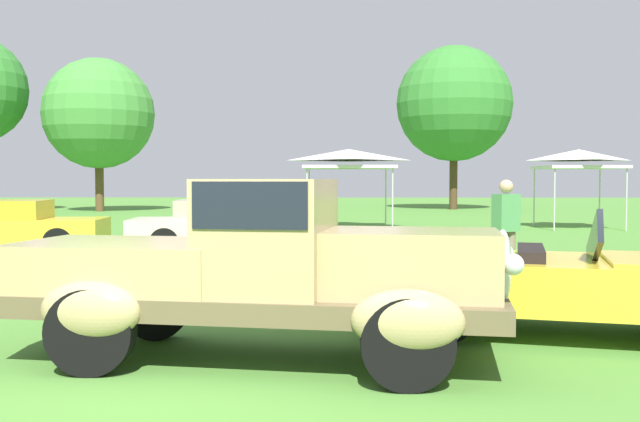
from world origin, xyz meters
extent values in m
plane|color=#4C8433|center=(0.00, 0.00, 0.00)|extent=(120.00, 120.00, 0.00)
cube|color=brown|center=(0.36, 0.59, 0.56)|extent=(4.74, 2.14, 0.20)
cube|color=tan|center=(1.71, 0.38, 0.94)|extent=(1.84, 1.34, 0.60)
ellipsoid|color=silver|center=(2.57, 0.24, 0.92)|extent=(0.24, 0.54, 0.68)
cube|color=tan|center=(0.49, 0.57, 1.18)|extent=(1.29, 1.53, 1.04)
cube|color=black|center=(0.49, 0.57, 1.48)|extent=(1.20, 1.55, 0.40)
cube|color=tan|center=(-0.91, 0.79, 0.86)|extent=(2.18, 1.70, 0.48)
ellipsoid|color=tan|center=(1.90, 1.08, 0.56)|extent=(0.96, 0.50, 0.52)
ellipsoid|color=tan|center=(1.67, -0.34, 0.56)|extent=(0.96, 0.50, 0.52)
ellipsoid|color=tan|center=(-0.80, 1.51, 0.56)|extent=(0.96, 0.50, 0.52)
ellipsoid|color=tan|center=(-1.02, 0.08, 0.56)|extent=(0.96, 0.50, 0.52)
sphere|color=silver|center=(2.69, 0.67, 1.00)|extent=(0.18, 0.18, 0.18)
sphere|color=silver|center=(2.55, -0.20, 1.00)|extent=(0.18, 0.18, 0.18)
cylinder|color=black|center=(1.90, 1.08, 0.38)|extent=(0.76, 0.24, 0.76)
cylinder|color=black|center=(1.67, -0.34, 0.38)|extent=(0.76, 0.24, 0.76)
cylinder|color=black|center=(-0.80, 1.51, 0.38)|extent=(0.76, 0.24, 0.76)
cylinder|color=black|center=(-1.02, 0.08, 0.38)|extent=(0.76, 0.24, 0.76)
cube|color=yellow|center=(3.65, 1.74, 0.57)|extent=(4.42, 2.70, 0.52)
cube|color=black|center=(3.90, 1.68, 0.99)|extent=(0.37, 1.22, 0.82)
cube|color=black|center=(3.27, 1.84, 0.81)|extent=(0.57, 1.24, 0.28)
cylinder|color=black|center=(2.61, 2.81, 0.33)|extent=(0.66, 0.20, 0.66)
cylinder|color=black|center=(2.22, 1.32, 0.33)|extent=(0.66, 0.20, 0.66)
cube|color=yellow|center=(-6.11, 10.14, 0.50)|extent=(4.14, 2.05, 0.60)
cube|color=gold|center=(-6.27, 10.12, 1.00)|extent=(1.89, 1.60, 0.44)
cylinder|color=black|center=(-4.84, 9.48, 0.32)|extent=(0.64, 0.22, 0.64)
cube|color=beige|center=(-1.29, 10.38, 0.50)|extent=(4.44, 2.00, 0.60)
cube|color=#B3AB8E|center=(-1.46, 10.37, 1.00)|extent=(2.01, 1.58, 0.44)
cylinder|color=black|center=(0.06, 9.70, 0.32)|extent=(0.64, 0.22, 0.64)
cylinder|color=black|center=(-2.53, 9.51, 0.32)|extent=(0.64, 0.22, 0.64)
cylinder|color=#7F7056|center=(3.79, 5.43, 0.43)|extent=(0.16, 0.16, 0.86)
cylinder|color=#7F7056|center=(3.97, 5.53, 0.43)|extent=(0.16, 0.16, 0.86)
cube|color=#4C9351|center=(3.88, 5.48, 1.16)|extent=(0.47, 0.40, 0.60)
sphere|color=tan|center=(3.88, 5.48, 1.58)|extent=(0.22, 0.22, 0.22)
cylinder|color=#B7B7BC|center=(3.09, 19.80, 1.02)|extent=(0.05, 0.05, 2.05)
cylinder|color=#B7B7BC|center=(3.09, 17.05, 1.02)|extent=(0.05, 0.05, 2.05)
cylinder|color=#B7B7BC|center=(0.35, 19.80, 1.02)|extent=(0.05, 0.05, 2.05)
cylinder|color=#B7B7BC|center=(0.35, 17.05, 1.02)|extent=(0.05, 0.05, 2.05)
cube|color=silver|center=(1.72, 18.42, 2.10)|extent=(3.05, 3.05, 0.10)
pyramid|color=silver|center=(1.72, 18.42, 2.52)|extent=(2.99, 2.99, 0.38)
cylinder|color=#B7B7BC|center=(10.77, 19.91, 1.02)|extent=(0.05, 0.05, 2.05)
cylinder|color=#B7B7BC|center=(10.77, 17.57, 1.02)|extent=(0.05, 0.05, 2.05)
cylinder|color=#B7B7BC|center=(8.43, 19.91, 1.02)|extent=(0.05, 0.05, 2.05)
cylinder|color=#B7B7BC|center=(8.43, 17.57, 1.02)|extent=(0.05, 0.05, 2.05)
cube|color=silver|center=(9.60, 18.74, 2.10)|extent=(2.60, 2.60, 0.10)
pyramid|color=silver|center=(9.60, 18.74, 2.52)|extent=(2.55, 2.55, 0.38)
cylinder|color=brown|center=(-11.00, 31.74, 1.77)|extent=(0.44, 0.44, 3.54)
sphere|color=#428938|center=(-11.00, 31.74, 5.12)|extent=(5.77, 5.77, 5.77)
cylinder|color=#47331E|center=(8.01, 34.32, 2.06)|extent=(0.44, 0.44, 4.11)
sphere|color=#337A2D|center=(8.01, 34.32, 5.87)|extent=(6.40, 6.40, 6.40)
camera|label=1|loc=(1.04, -6.11, 1.70)|focal=40.59mm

